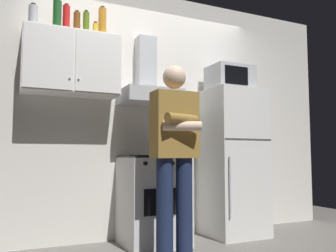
% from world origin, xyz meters
% --- Properties ---
extents(ground_plane, '(7.00, 7.00, 0.00)m').
position_xyz_m(ground_plane, '(0.00, 0.00, 0.00)').
color(ground_plane, slate).
extents(back_wall_tiled, '(4.80, 0.10, 2.70)m').
position_xyz_m(back_wall_tiled, '(0.00, 0.60, 1.35)').
color(back_wall_tiled, silver).
rests_on(back_wall_tiled, ground_plane).
extents(upper_cabinet, '(0.90, 0.37, 0.60)m').
position_xyz_m(upper_cabinet, '(-0.85, 0.37, 1.75)').
color(upper_cabinet, white).
extents(stove_oven, '(0.60, 0.62, 0.87)m').
position_xyz_m(stove_oven, '(-0.05, 0.25, 0.43)').
color(stove_oven, silver).
rests_on(stove_oven, ground_plane).
extents(range_hood, '(0.60, 0.44, 0.75)m').
position_xyz_m(range_hood, '(-0.05, 0.38, 1.60)').
color(range_hood, '#B7BABF').
extents(refrigerator, '(0.60, 0.62, 1.60)m').
position_xyz_m(refrigerator, '(0.90, 0.25, 0.80)').
color(refrigerator, white).
rests_on(refrigerator, ground_plane).
extents(microwave, '(0.48, 0.37, 0.28)m').
position_xyz_m(microwave, '(0.90, 0.27, 1.74)').
color(microwave, '#B7BABF').
rests_on(microwave, refrigerator).
extents(person_standing, '(0.38, 0.33, 1.64)m').
position_xyz_m(person_standing, '(-0.10, -0.36, 0.90)').
color(person_standing, '#192342').
rests_on(person_standing, ground_plane).
extents(cooking_pot, '(0.32, 0.22, 0.09)m').
position_xyz_m(cooking_pot, '(0.08, 0.13, 0.92)').
color(cooking_pot, '#B7BABF').
rests_on(cooking_pot, stove_oven).
extents(bottle_wine_green, '(0.08, 0.08, 0.31)m').
position_xyz_m(bottle_wine_green, '(-0.99, 0.36, 2.20)').
color(bottle_wine_green, '#19471E').
rests_on(bottle_wine_green, upper_cabinet).
extents(bottle_liquor_amber, '(0.08, 0.08, 0.34)m').
position_xyz_m(bottle_liquor_amber, '(-0.54, 0.42, 2.21)').
color(bottle_liquor_amber, '#B7721E').
rests_on(bottle_liquor_amber, upper_cabinet).
extents(bottle_beer_brown, '(0.07, 0.07, 0.25)m').
position_xyz_m(bottle_beer_brown, '(-0.80, 0.41, 2.17)').
color(bottle_beer_brown, brown).
rests_on(bottle_beer_brown, upper_cabinet).
extents(bottle_olive_oil, '(0.06, 0.06, 0.26)m').
position_xyz_m(bottle_olive_oil, '(-0.71, 0.40, 2.17)').
color(bottle_olive_oil, '#4C6B19').
rests_on(bottle_olive_oil, upper_cabinet).
extents(bottle_spice_jar, '(0.05, 0.05, 0.14)m').
position_xyz_m(bottle_spice_jar, '(-0.63, 0.35, 2.11)').
color(bottle_spice_jar, gold).
rests_on(bottle_spice_jar, upper_cabinet).
extents(bottle_canister_steel, '(0.08, 0.08, 0.22)m').
position_xyz_m(bottle_canister_steel, '(-1.21, 0.34, 2.15)').
color(bottle_canister_steel, '#B2B5BA').
rests_on(bottle_canister_steel, upper_cabinet).
extents(bottle_soda_red, '(0.07, 0.07, 0.29)m').
position_xyz_m(bottle_soda_red, '(-0.91, 0.39, 2.19)').
color(bottle_soda_red, red).
rests_on(bottle_soda_red, upper_cabinet).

